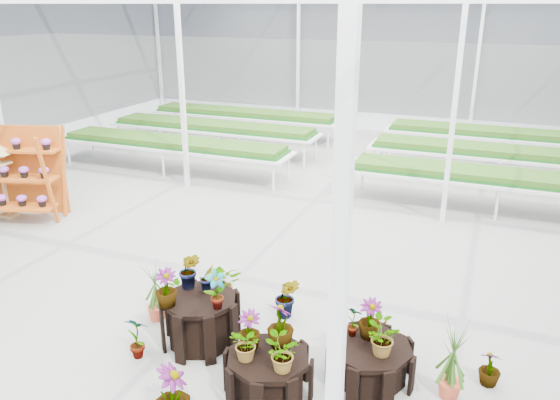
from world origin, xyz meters
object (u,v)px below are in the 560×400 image
at_px(plinth_low, 370,362).
at_px(plinth_mid, 268,375).
at_px(plinth_tall, 201,320).
at_px(bird_table, 3,180).
at_px(shelf_rack, 16,175).

bearing_deg(plinth_low, plinth_mid, -145.01).
distance_m(plinth_tall, bird_table, 6.48).
distance_m(plinth_tall, plinth_mid, 1.34).
bearing_deg(plinth_mid, shelf_rack, 155.61).
bearing_deg(bird_table, plinth_tall, -1.72).
bearing_deg(plinth_tall, plinth_low, 2.60).
bearing_deg(plinth_mid, plinth_tall, 153.43).
bearing_deg(plinth_mid, bird_table, 156.94).
bearing_deg(plinth_low, plinth_tall, -177.40).
bearing_deg(bird_table, shelf_rack, 28.77).
bearing_deg(shelf_rack, plinth_low, -34.36).
xyz_separation_m(plinth_mid, shelf_rack, (-6.84, 3.10, 0.68)).
bearing_deg(bird_table, plinth_mid, -2.44).
bearing_deg(plinth_tall, plinth_mid, -26.57).
distance_m(plinth_low, shelf_rack, 8.23).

